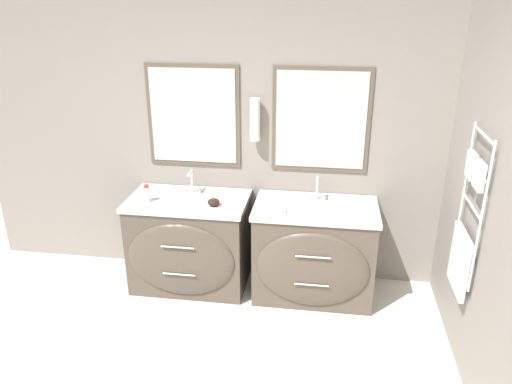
{
  "coord_description": "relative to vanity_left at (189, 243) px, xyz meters",
  "views": [
    {
      "loc": [
        0.7,
        -1.89,
        2.52
      ],
      "look_at": [
        0.18,
        1.6,
        1.09
      ],
      "focal_mm": 35.0,
      "sensor_mm": 36.0,
      "label": 1
    }
  ],
  "objects": [
    {
      "name": "wall_right",
      "position": [
        2.21,
        -0.9,
        0.87
      ],
      "size": [
        0.13,
        4.43,
        2.6
      ],
      "color": "gray",
      "rests_on": "ground_plane"
    },
    {
      "name": "faucet_right",
      "position": [
        1.11,
        0.19,
        0.52
      ],
      "size": [
        0.17,
        0.13,
        0.21
      ],
      "color": "silver",
      "rests_on": "vanity_right"
    },
    {
      "name": "soap_dish",
      "position": [
        0.83,
        -0.12,
        0.43
      ],
      "size": [
        0.08,
        0.06,
        0.04
      ],
      "color": "white",
      "rests_on": "vanity_right"
    },
    {
      "name": "amenity_bowl",
      "position": [
        0.26,
        -0.07,
        0.44
      ],
      "size": [
        0.1,
        0.1,
        0.06
      ],
      "color": "black",
      "rests_on": "vanity_left"
    },
    {
      "name": "faucet_left",
      "position": [
        0.0,
        0.19,
        0.52
      ],
      "size": [
        0.17,
        0.13,
        0.21
      ],
      "color": "silver",
      "rests_on": "vanity_left"
    },
    {
      "name": "wall_back",
      "position": [
        0.47,
        0.38,
        0.88
      ],
      "size": [
        5.03,
        0.17,
        2.6
      ],
      "color": "gray",
      "rests_on": "ground_plane"
    },
    {
      "name": "vanity_left",
      "position": [
        0.0,
        0.0,
        0.0
      ],
      "size": [
        1.04,
        0.68,
        0.84
      ],
      "color": "#4C4238",
      "rests_on": "ground_plane"
    },
    {
      "name": "toiletry_bottle",
      "position": [
        -0.33,
        -0.06,
        0.48
      ],
      "size": [
        0.06,
        0.06,
        0.15
      ],
      "color": "silver",
      "rests_on": "vanity_left"
    },
    {
      "name": "vanity_right",
      "position": [
        1.11,
        0.0,
        0.0
      ],
      "size": [
        1.04,
        0.68,
        0.84
      ],
      "color": "#4C4238",
      "rests_on": "ground_plane"
    }
  ]
}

